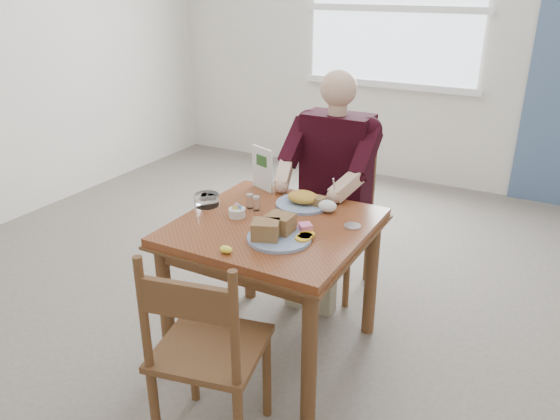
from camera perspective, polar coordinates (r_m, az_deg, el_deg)
The scene contains 16 objects.
floor at distance 3.06m, azimuth -0.60°, elevation -14.21°, with size 6.00×6.00×0.00m, color #655C52.
wall_back at distance 5.28m, azimuth 16.14°, elevation 17.32°, with size 5.50×5.50×0.00m, color silver.
lemon_wedge at distance 2.39m, azimuth -5.66°, elevation -4.13°, with size 0.06×0.04×0.03m, color #FFEF35.
napkin at distance 2.80m, azimuth 4.98°, elevation 0.41°, with size 0.10×0.08×0.06m, color white.
metal_dish at distance 2.65m, azimuth 7.57°, elevation -1.69°, with size 0.08×0.08×0.01m, color silver.
window at distance 5.34m, azimuth 11.89°, elevation 19.92°, with size 1.72×0.04×1.42m.
table at distance 2.72m, azimuth -0.65°, elevation -3.46°, with size 0.92×0.92×0.75m.
chair_far at distance 3.44m, azimuth 5.83°, elevation -0.61°, with size 0.42×0.42×0.95m.
chair_near at distance 2.27m, azimuth -7.72°, elevation -14.49°, with size 0.50×0.50×0.95m.
diner at distance 3.24m, azimuth 5.44°, elevation 4.21°, with size 0.53×0.56×1.39m.
near_plate at distance 2.50m, azimuth -0.27°, elevation -2.23°, with size 0.36×0.36×0.10m.
far_plate at distance 2.87m, azimuth 2.52°, elevation 1.03°, with size 0.32×0.32×0.08m.
caddy at distance 2.74m, azimuth -4.51°, elevation -0.25°, with size 0.11×0.11×0.06m.
shakers at distance 2.82m, azimuth -2.84°, elevation 0.83°, with size 0.08×0.05×0.08m.
creamer at distance 2.89m, azimuth -7.67°, elevation 1.08°, with size 0.16×0.16×0.06m.
menu at distance 3.06m, azimuth -1.85°, elevation 4.38°, with size 0.16×0.07×0.24m.
Camera 1 is at (1.19, -2.12, 1.86)m, focal length 35.00 mm.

